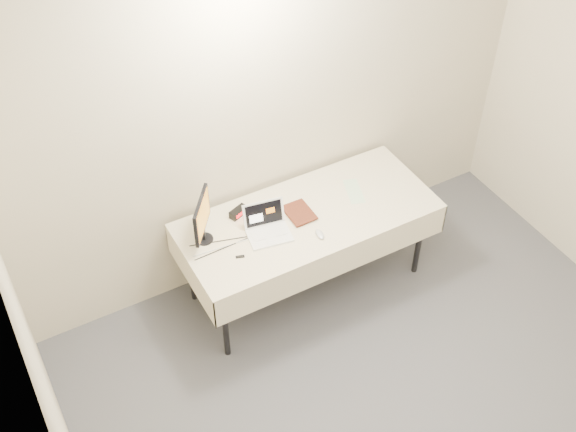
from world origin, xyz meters
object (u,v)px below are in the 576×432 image
laptop (267,226)px  book (288,206)px  table (308,221)px  monitor (202,217)px

laptop → book: bearing=22.5°
table → book: book is taller
table → book: bearing=164.8°
laptop → table: bearing=10.7°
table → laptop: bearing=-179.1°
laptop → book: size_ratio=1.39×
laptop → monitor: 0.47m
table → laptop: laptop is taller
book → table: bearing=-15.0°
table → monitor: (-0.75, 0.13, 0.28)m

